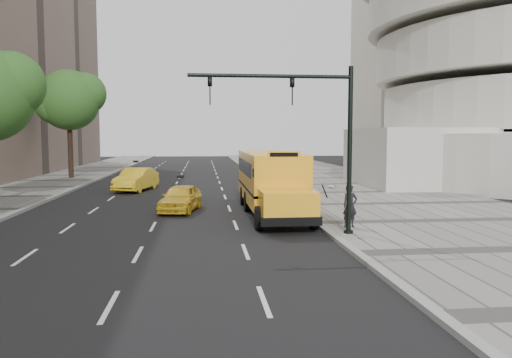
{
  "coord_description": "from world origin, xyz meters",
  "views": [
    {
      "loc": [
        1.11,
        -26.21,
        3.82
      ],
      "look_at": [
        3.5,
        -4.0,
        1.9
      ],
      "focal_mm": 35.0,
      "sensor_mm": 36.0,
      "label": 1
    }
  ],
  "objects": [
    {
      "name": "curb_museum",
      "position": [
        6.0,
        0.0,
        0.07
      ],
      "size": [
        0.3,
        140.0,
        0.15
      ],
      "primitive_type": "cube",
      "color": "gray",
      "rests_on": "ground"
    },
    {
      "name": "sidewalk_museum",
      "position": [
        12.0,
        0.0,
        0.07
      ],
      "size": [
        12.0,
        140.0,
        0.15
      ],
      "primitive_type": "cube",
      "color": "gray",
      "rests_on": "ground"
    },
    {
      "name": "pedestrian",
      "position": [
        7.01,
        -6.83,
        1.02
      ],
      "size": [
        0.7,
        0.53,
        1.74
      ],
      "primitive_type": "imported",
      "rotation": [
        0.0,
        0.0,
        0.2
      ],
      "color": "black",
      "rests_on": "sidewalk_museum"
    },
    {
      "name": "taxi_far",
      "position": [
        -3.52,
        9.3,
        0.8
      ],
      "size": [
        2.81,
        5.1,
        1.59
      ],
      "primitive_type": "imported",
      "rotation": [
        0.0,
        0.0,
        -0.25
      ],
      "color": "gold",
      "rests_on": "ground"
    },
    {
      "name": "traffic_signal",
      "position": [
        5.19,
        -8.02,
        4.09
      ],
      "size": [
        6.18,
        0.36,
        6.4
      ],
      "color": "black",
      "rests_on": "ground"
    },
    {
      "name": "tree_c",
      "position": [
        -10.4,
        19.39,
        7.02
      ],
      "size": [
        5.95,
        5.29,
        9.63
      ],
      "color": "black",
      "rests_on": "ground"
    },
    {
      "name": "guggenheim",
      "position": [
        29.37,
        18.51,
        13.58
      ],
      "size": [
        33.2,
        42.2,
        35.0
      ],
      "color": "silver",
      "rests_on": "ground"
    },
    {
      "name": "curb_far",
      "position": [
        -8.0,
        0.0,
        0.07
      ],
      "size": [
        0.3,
        140.0,
        0.15
      ],
      "primitive_type": "cube",
      "color": "gray",
      "rests_on": "ground"
    },
    {
      "name": "taxi_near",
      "position": [
        -0.02,
        -0.79,
        0.69
      ],
      "size": [
        2.39,
        4.28,
        1.38
      ],
      "primitive_type": "imported",
      "rotation": [
        0.0,
        0.0,
        -0.2
      ],
      "color": "gold",
      "rests_on": "ground"
    },
    {
      "name": "ground",
      "position": [
        0.0,
        0.0,
        0.0
      ],
      "size": [
        140.0,
        140.0,
        0.0
      ],
      "primitive_type": "plane",
      "color": "black",
      "rests_on": "ground"
    },
    {
      "name": "school_bus",
      "position": [
        4.5,
        -1.43,
        1.76
      ],
      "size": [
        2.96,
        11.56,
        3.19
      ],
      "color": "#FFAE1D",
      "rests_on": "ground"
    }
  ]
}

